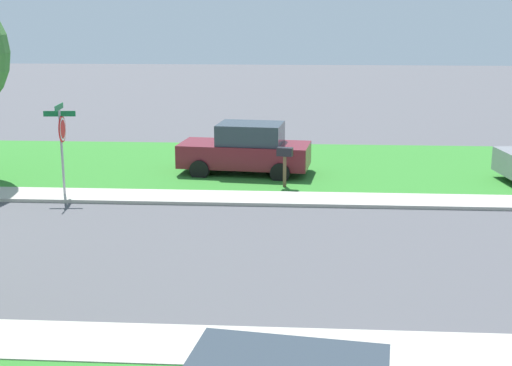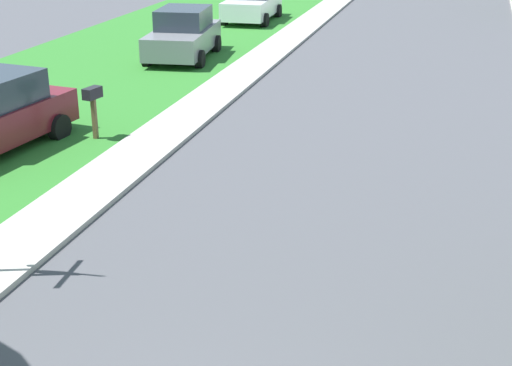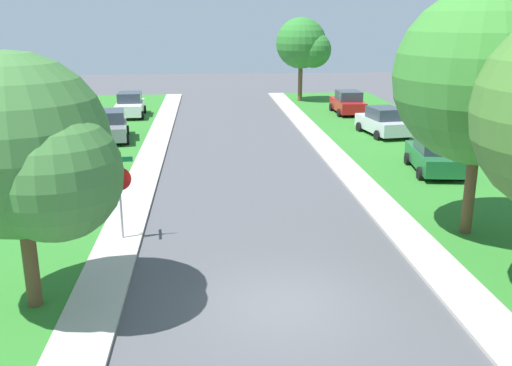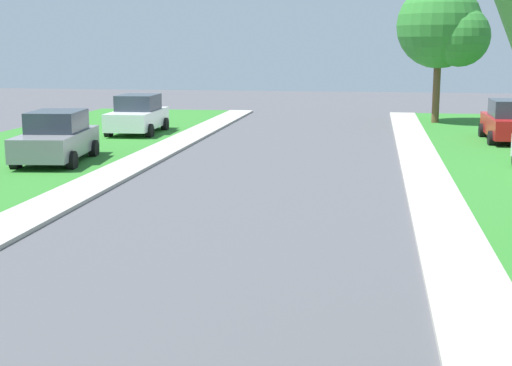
% 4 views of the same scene
% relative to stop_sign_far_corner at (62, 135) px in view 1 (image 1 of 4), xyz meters
% --- Properties ---
extents(sidewalk_east, '(1.40, 56.00, 0.10)m').
position_rel_stop_sign_far_corner_xyz_m(sidewalk_east, '(9.29, 7.28, -1.84)').
color(sidewalk_east, '#ADA89E').
rests_on(sidewalk_east, ground).
extents(sidewalk_west, '(1.40, 56.00, 0.10)m').
position_rel_stop_sign_far_corner_xyz_m(sidewalk_west, '(-0.11, 7.28, -1.84)').
color(sidewalk_west, '#ADA89E').
rests_on(sidewalk_west, ground).
extents(lawn_west, '(8.00, 56.00, 0.08)m').
position_rel_stop_sign_far_corner_xyz_m(lawn_west, '(-4.81, 7.28, -1.85)').
color(lawn_west, '#2D7528').
rests_on(lawn_west, ground).
extents(stop_sign_far_corner, '(0.92, 0.92, 2.77)m').
position_rel_stop_sign_far_corner_xyz_m(stop_sign_far_corner, '(0.00, 0.00, 0.00)').
color(stop_sign_far_corner, '#9E9EA3').
rests_on(stop_sign_far_corner, ground).
extents(car_maroon_near_corner, '(2.39, 4.47, 1.76)m').
position_rel_stop_sign_far_corner_xyz_m(car_maroon_near_corner, '(-3.36, 5.08, -1.01)').
color(car_maroon_near_corner, maroon).
rests_on(car_maroon_near_corner, ground).
extents(mailbox, '(0.32, 0.52, 1.31)m').
position_rel_stop_sign_far_corner_xyz_m(mailbox, '(-1.47, 6.42, -0.88)').
color(mailbox, brown).
rests_on(mailbox, ground).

